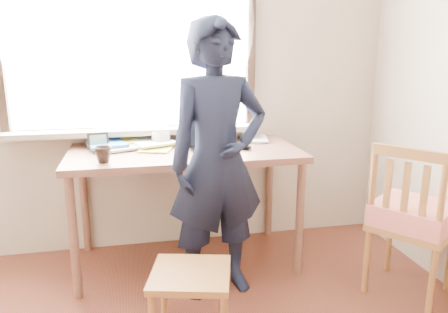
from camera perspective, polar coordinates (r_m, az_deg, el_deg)
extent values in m
cube|color=#BDAD98|center=(3.30, -8.36, 10.09)|extent=(3.50, 0.02, 2.60)
cube|color=white|center=(3.27, -12.16, 15.17)|extent=(1.70, 0.01, 1.30)
cube|color=black|center=(3.31, -11.56, 3.33)|extent=(1.82, 0.06, 0.06)
cube|color=black|center=(3.38, 3.51, 15.39)|extent=(0.06, 0.06, 1.30)
cube|color=#BDAD98|center=(3.24, -11.55, 3.28)|extent=(1.85, 0.20, 0.04)
cube|color=white|center=(3.20, -12.25, 16.99)|extent=(1.95, 0.02, 1.65)
cube|color=brown|center=(3.02, -5.14, 0.51)|extent=(1.56, 0.78, 0.04)
cylinder|color=brown|center=(2.84, -19.04, -10.06)|extent=(0.06, 0.06, 0.79)
cylinder|color=brown|center=(3.46, -17.77, -5.59)|extent=(0.06, 0.06, 0.79)
cylinder|color=brown|center=(3.01, 9.86, -8.08)|extent=(0.06, 0.06, 0.79)
cylinder|color=brown|center=(3.60, 5.93, -4.21)|extent=(0.06, 0.06, 0.79)
cube|color=black|center=(2.96, -1.33, 0.91)|extent=(0.33, 0.25, 0.02)
cube|color=black|center=(3.04, -1.97, 3.17)|extent=(0.31, 0.10, 0.20)
cube|color=black|center=(3.04, -1.97, 3.17)|extent=(0.27, 0.08, 0.17)
cube|color=black|center=(2.95, -1.27, 0.92)|extent=(0.28, 0.16, 0.00)
imported|color=white|center=(3.15, -8.23, 2.37)|extent=(0.15, 0.15, 0.10)
imported|color=black|center=(2.75, -15.52, 0.24)|extent=(0.11, 0.11, 0.10)
ellipsoid|color=black|center=(2.99, 2.87, 1.16)|extent=(0.08, 0.06, 0.03)
cube|color=#30659E|center=(3.23, -14.91, 1.63)|extent=(0.36, 0.32, 0.02)
cube|color=yellow|center=(3.05, -8.66, 1.15)|extent=(0.34, 0.34, 0.01)
cube|color=#B23F21|center=(3.07, -12.59, 1.27)|extent=(0.27, 0.27, 0.02)
cube|color=white|center=(3.23, -13.41, 1.86)|extent=(0.32, 0.29, 0.02)
cube|color=white|center=(3.07, -7.90, 1.43)|extent=(0.25, 0.29, 0.00)
cube|color=#B23F21|center=(3.22, -10.78, 2.06)|extent=(0.32, 0.30, 0.01)
cube|color=white|center=(3.26, -7.11, 2.35)|extent=(0.29, 0.30, 0.00)
cube|color=white|center=(3.23, -12.46, 2.28)|extent=(0.28, 0.24, 0.02)
imported|color=white|center=(3.20, -12.43, 1.68)|extent=(0.25, 0.32, 0.03)
imported|color=white|center=(3.29, 2.24, 2.29)|extent=(0.24, 0.30, 0.02)
cube|color=black|center=(3.09, -16.11, 1.79)|extent=(0.14, 0.04, 0.11)
cube|color=#4D8239|center=(3.09, -16.11, 1.79)|extent=(0.11, 0.03, 0.08)
cube|color=#9F6734|center=(2.31, -4.39, -15.13)|extent=(0.48, 0.47, 0.04)
cylinder|color=#9F6734|center=(2.58, -7.87, -17.16)|extent=(0.03, 0.03, 0.37)
cylinder|color=#9F6734|center=(2.55, 0.17, -17.47)|extent=(0.03, 0.03, 0.37)
cube|color=#9F6734|center=(2.98, 23.36, -8.40)|extent=(0.61, 0.62, 0.04)
cylinder|color=#9F6734|center=(2.86, 25.50, -14.63)|extent=(0.04, 0.04, 0.42)
cylinder|color=#9F6734|center=(3.28, 20.74, -10.43)|extent=(0.04, 0.04, 0.42)
cylinder|color=#9F6734|center=(2.97, 18.12, -12.87)|extent=(0.04, 0.04, 0.42)
cylinder|color=#9F6734|center=(2.66, 26.57, -5.02)|extent=(0.04, 0.04, 0.51)
cylinder|color=#9F6734|center=(2.77, 18.82, -3.53)|extent=(0.04, 0.04, 0.51)
cube|color=#9F6734|center=(2.65, 23.07, 0.37)|extent=(0.27, 0.35, 0.06)
cube|color=#9F6734|center=(2.69, 24.61, -5.29)|extent=(0.04, 0.04, 0.41)
cube|color=#9F6734|center=(2.72, 22.55, -4.89)|extent=(0.04, 0.04, 0.41)
cube|color=#9F6734|center=(2.75, 20.54, -4.49)|extent=(0.04, 0.04, 0.41)
cube|color=red|center=(2.95, 23.52, -6.83)|extent=(0.60, 0.60, 0.13)
imported|color=black|center=(2.64, -0.82, -0.64)|extent=(0.68, 0.51, 1.70)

